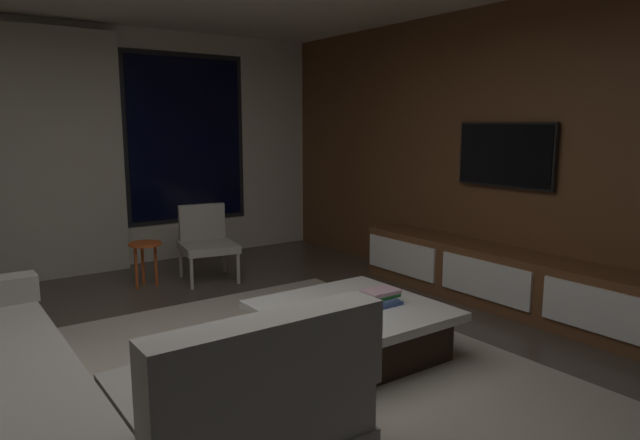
# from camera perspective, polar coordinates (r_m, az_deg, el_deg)

# --- Properties ---
(floor) EXTENTS (9.20, 9.20, 0.00)m
(floor) POSITION_cam_1_polar(r_m,az_deg,el_deg) (3.62, -9.73, -17.11)
(floor) COLOR #473D33
(back_wall_with_window) EXTENTS (6.60, 0.30, 2.70)m
(back_wall_with_window) POSITION_cam_1_polar(r_m,az_deg,el_deg) (6.68, -24.36, 6.40)
(back_wall_with_window) COLOR beige
(back_wall_with_window) RESTS_ON floor
(media_wall) EXTENTS (0.12, 7.80, 2.70)m
(media_wall) POSITION_cam_1_polar(r_m,az_deg,el_deg) (5.32, 21.07, 6.08)
(media_wall) COLOR brown
(media_wall) RESTS_ON floor
(area_rug) EXTENTS (3.20, 3.80, 0.01)m
(area_rug) POSITION_cam_1_polar(r_m,az_deg,el_deg) (3.69, -3.92, -16.36)
(area_rug) COLOR #ADA391
(area_rug) RESTS_ON floor
(sectional_couch) EXTENTS (1.98, 2.50, 0.82)m
(sectional_couch) POSITION_cam_1_polar(r_m,az_deg,el_deg) (3.20, -26.06, -15.98)
(sectional_couch) COLOR gray
(sectional_couch) RESTS_ON floor
(coffee_table) EXTENTS (1.16, 1.16, 0.36)m
(coffee_table) POSITION_cam_1_polar(r_m,az_deg,el_deg) (4.06, 3.18, -11.01)
(coffee_table) COLOR black
(coffee_table) RESTS_ON floor
(book_stack_on_coffee_table) EXTENTS (0.28, 0.21, 0.10)m
(book_stack_on_coffee_table) POSITION_cam_1_polar(r_m,az_deg,el_deg) (4.06, 6.06, -7.78)
(book_stack_on_coffee_table) COLOR #415A9D
(book_stack_on_coffee_table) RESTS_ON coffee_table
(accent_chair_near_window) EXTENTS (0.63, 0.64, 0.78)m
(accent_chair_near_window) POSITION_cam_1_polar(r_m,az_deg,el_deg) (6.06, -11.44, -1.84)
(accent_chair_near_window) COLOR #B2ADA0
(accent_chair_near_window) RESTS_ON floor
(side_stool) EXTENTS (0.32, 0.32, 0.46)m
(side_stool) POSITION_cam_1_polar(r_m,az_deg,el_deg) (5.90, -17.27, -2.99)
(side_stool) COLOR #BF4C1E
(side_stool) RESTS_ON floor
(media_console) EXTENTS (0.46, 3.10, 0.52)m
(media_console) POSITION_cam_1_polar(r_m,az_deg,el_deg) (5.29, 18.15, -5.85)
(media_console) COLOR brown
(media_console) RESTS_ON floor
(mounted_tv) EXTENTS (0.05, 1.00, 0.58)m
(mounted_tv) POSITION_cam_1_polar(r_m,az_deg,el_deg) (5.38, 18.20, 6.27)
(mounted_tv) COLOR black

